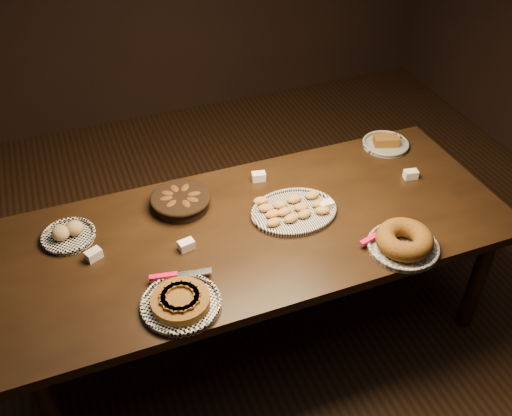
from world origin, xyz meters
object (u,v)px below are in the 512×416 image
object	(u,v)px
buffet_table	(260,237)
bundt_cake_plate	(404,242)
apple_tart_plate	(181,302)
madeleine_platter	(293,210)

from	to	relation	value
buffet_table	bundt_cake_plate	xyz separation A→B (m)	(0.55, -0.38, 0.12)
apple_tart_plate	bundt_cake_plate	xyz separation A→B (m)	(1.02, -0.03, 0.02)
buffet_table	bundt_cake_plate	size ratio (longest dim) A/B	6.97
buffet_table	bundt_cake_plate	bearing A→B (deg)	-34.82
apple_tart_plate	madeleine_platter	xyz separation A→B (m)	(0.66, 0.37, -0.00)
buffet_table	apple_tart_plate	size ratio (longest dim) A/B	6.89
buffet_table	apple_tart_plate	xyz separation A→B (m)	(-0.48, -0.34, 0.10)
madeleine_platter	apple_tart_plate	bearing A→B (deg)	-166.50
buffet_table	madeleine_platter	bearing A→B (deg)	8.09
bundt_cake_plate	madeleine_platter	bearing A→B (deg)	130.35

